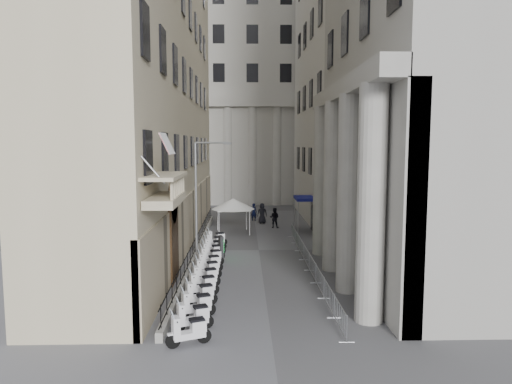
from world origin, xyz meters
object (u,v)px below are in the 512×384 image
at_px(security_tent, 235,204).
at_px(pedestrian_b, 274,218).
at_px(scooter_0, 189,345).
at_px(street_lamp, 200,190).
at_px(pedestrian_a, 254,212).
at_px(info_kiosk, 221,248).

xyz_separation_m(security_tent, pedestrian_b, (3.53, 2.32, -1.55)).
relative_size(scooter_0, pedestrian_b, 0.83).
bearing_deg(pedestrian_b, street_lamp, 80.07).
xyz_separation_m(security_tent, street_lamp, (-2.08, -8.61, 2.09)).
distance_m(scooter_0, street_lamp, 13.97).
bearing_deg(pedestrian_b, pedestrian_a, -47.61).
relative_size(street_lamp, info_kiosk, 4.81).
bearing_deg(scooter_0, info_kiosk, -24.16).
bearing_deg(security_tent, info_kiosk, -94.41).
xyz_separation_m(scooter_0, info_kiosk, (0.58, 12.65, 0.81)).
relative_size(security_tent, pedestrian_a, 2.10).
relative_size(security_tent, info_kiosk, 2.27).
height_order(scooter_0, pedestrian_b, pedestrian_b).
distance_m(scooter_0, info_kiosk, 12.69).
bearing_deg(scooter_0, pedestrian_b, -32.84).
distance_m(street_lamp, pedestrian_b, 12.82).
height_order(security_tent, info_kiosk, security_tent).
height_order(security_tent, pedestrian_b, security_tent).
distance_m(security_tent, info_kiosk, 9.32).
relative_size(info_kiosk, pedestrian_b, 0.88).
bearing_deg(street_lamp, pedestrian_b, 77.93).
distance_m(info_kiosk, pedestrian_a, 15.46).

